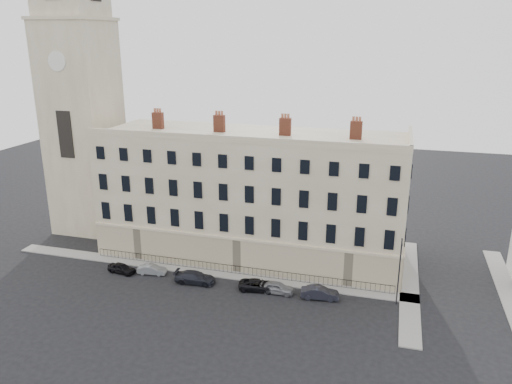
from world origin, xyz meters
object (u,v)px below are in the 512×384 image
car_a (122,268)px  car_e (277,288)px  car_d (258,285)px  car_f (320,293)px  streetlamp (399,269)px  car_b (152,270)px  car_c (195,277)px

car_a → car_e: car_e is taller
car_d → car_f: (6.60, -0.02, 0.07)m
car_e → streetlamp: (12.13, 0.99, 3.34)m
car_a → car_b: bearing=-70.9°
car_b → car_d: 12.63m
car_a → car_f: 22.71m
car_d → car_a: bearing=83.6°
car_e → car_b: bearing=88.8°
car_b → car_d: car_d is taller
car_c → streetlamp: (21.31, 1.28, 3.31)m
car_b → car_d: bearing=-99.3°
car_d → car_f: size_ratio=1.05×
car_a → car_c: car_c is taller
car_c → car_e: bearing=-92.6°
car_a → car_c: (9.02, 0.02, 0.09)m
car_c → car_f: size_ratio=1.15×
car_c → car_f: (13.69, 0.33, -0.01)m
car_a → car_f: size_ratio=0.85×
streetlamp → car_c: bearing=-177.7°
car_d → car_f: 6.60m
car_c → car_e: size_ratio=1.23×
car_a → car_e: 18.20m
car_b → car_c: car_c is taller
car_b → car_d: size_ratio=0.79×
car_c → car_e: 9.18m
car_c → car_a: bearing=85.7°
car_f → car_a: bearing=84.1°
streetlamp → car_e: bearing=-176.5°
car_a → car_c: size_ratio=0.74×
car_f → car_b: bearing=82.2°
car_b → streetlamp: (26.85, 0.61, 3.43)m
car_b → car_a: bearing=93.3°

